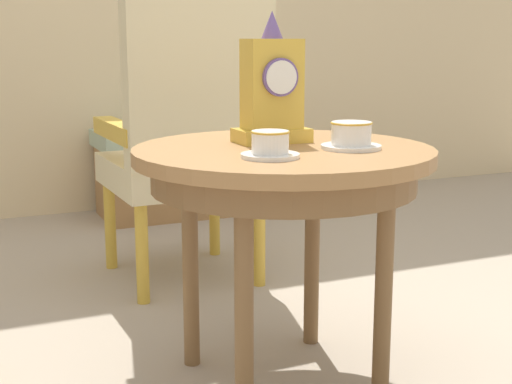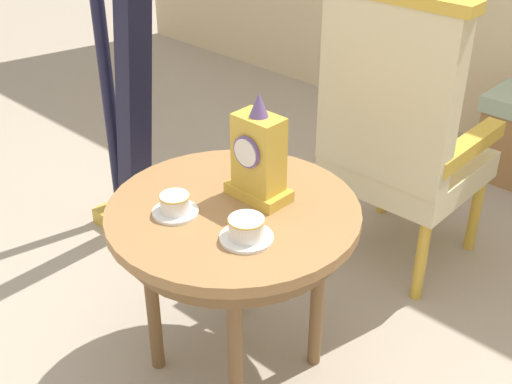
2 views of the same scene
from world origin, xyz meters
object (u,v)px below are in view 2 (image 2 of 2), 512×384
Objects in this scene: teacup_right at (246,230)px; armchair at (399,132)px; teacup_left at (175,205)px; side_table at (234,228)px; mantel_clock at (258,157)px; harp at (125,74)px.

teacup_right is 0.13× the size of armchair.
armchair reaches higher than teacup_left.
mantel_clock is (0.01, 0.09, 0.21)m from side_table.
mantel_clock is (0.11, 0.23, 0.11)m from teacup_left.
teacup_right is at bearing -83.53° from armchair.
mantel_clock is at bearing 82.38° from side_table.
side_table is 5.58× the size of teacup_left.
mantel_clock is at bearing 124.77° from teacup_right.
side_table is 0.84m from armchair.
teacup_left is 0.12× the size of armchair.
harp is (-0.90, 0.30, 0.17)m from side_table.
teacup_left is at bearing -169.07° from teacup_right.
side_table is at bearing 53.91° from teacup_left.
armchair is (-0.11, 0.93, -0.06)m from teacup_right.
harp reaches higher than teacup_right.
teacup_left is at bearing -126.09° from side_table.
harp reaches higher than armchair.
teacup_right reaches higher than teacup_left.
armchair is at bearing 87.51° from side_table.
mantel_clock reaches higher than teacup_right.
mantel_clock is 0.29× the size of armchair.
mantel_clock is at bearing 64.11° from teacup_left.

